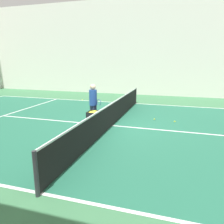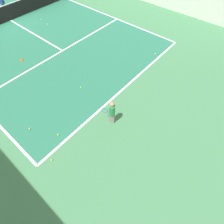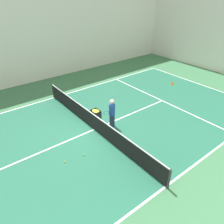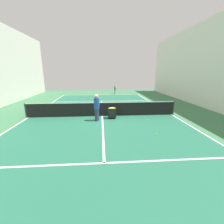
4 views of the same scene
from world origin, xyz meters
TOP-DOWN VIEW (x-y plane):
  - ground_plane at (0.00, 0.00)m, footprint 33.99×33.99m
  - court_playing_area at (0.00, 0.00)m, footprint 10.76×21.94m
  - line_baseline_far at (0.00, 10.97)m, footprint 10.76×0.10m
  - line_sideline_left at (-5.38, 0.00)m, footprint 0.10×21.94m
  - line_sideline_right at (5.38, 0.00)m, footprint 0.10×21.94m
  - line_service_far at (0.00, 6.03)m, footprint 10.76×0.10m
  - line_centre_service at (0.00, 0.00)m, footprint 0.10×12.07m
  - hall_enclosure_left at (-9.47, 0.00)m, footprint 0.15×30.29m
  - tennis_net at (0.00, 0.00)m, footprint 11.06×0.10m
  - coach_at_net at (0.37, 1.04)m, footprint 0.49×0.72m
  - ball_cart at (-0.69, 0.60)m, footprint 0.57×0.46m
  - training_cone_0 at (-1.48, 9.05)m, footprint 0.27×0.27m
  - tennis_ball_0 at (-3.08, 1.25)m, footprint 0.07×0.07m
  - tennis_ball_1 at (1.41, -2.69)m, footprint 0.07×0.07m
  - tennis_ball_2 at (5.43, 3.94)m, footprint 0.07×0.07m
  - tennis_ball_6 at (-2.78, 3.70)m, footprint 0.07×0.07m
  - tennis_ball_8 at (1.54, -1.72)m, footprint 0.07×0.07m

SIDE VIEW (x-z plane):
  - ground_plane at x=0.00m, z-range 0.00..0.00m
  - court_playing_area at x=0.00m, z-range 0.00..0.00m
  - line_baseline_far at x=0.00m, z-range 0.00..0.01m
  - line_sideline_left at x=-5.38m, z-range 0.00..0.01m
  - line_sideline_right at x=5.38m, z-range 0.00..0.01m
  - line_service_far at x=0.00m, z-range 0.00..0.01m
  - line_centre_service at x=0.00m, z-range 0.00..0.01m
  - tennis_ball_0 at x=-3.08m, z-range 0.00..0.07m
  - tennis_ball_1 at x=1.41m, z-range 0.00..0.07m
  - tennis_ball_2 at x=5.43m, z-range 0.00..0.07m
  - tennis_ball_6 at x=-2.78m, z-range 0.00..0.07m
  - tennis_ball_8 at x=1.54m, z-range 0.00..0.07m
  - training_cone_0 at x=-1.48m, z-range 0.00..0.30m
  - tennis_net at x=0.00m, z-range 0.02..1.07m
  - ball_cart at x=-0.69m, z-range 0.16..0.95m
  - coach_at_net at x=0.37m, z-range 0.13..1.93m
  - hall_enclosure_left at x=-9.47m, z-range 0.00..7.78m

